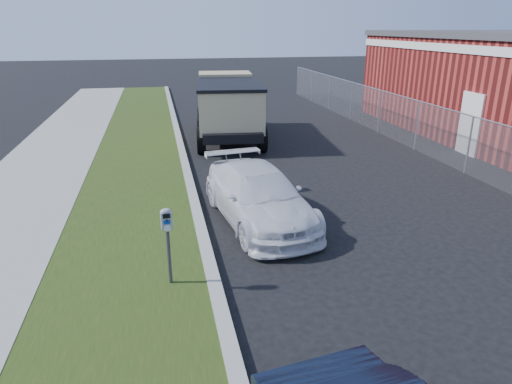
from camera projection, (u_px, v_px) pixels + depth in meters
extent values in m
plane|color=black|center=(331.00, 248.00, 9.56)|extent=(120.00, 120.00, 0.00)
cube|color=gray|center=(198.00, 218.00, 10.85)|extent=(0.25, 50.00, 0.15)
cube|color=#1D340E|center=(129.00, 224.00, 10.54)|extent=(3.00, 50.00, 0.13)
plane|color=slate|center=(417.00, 126.00, 16.87)|extent=(0.00, 30.00, 30.00)
cylinder|color=#92979F|center=(420.00, 101.00, 16.56)|extent=(0.04, 30.00, 0.04)
cylinder|color=#92979F|center=(469.00, 145.00, 14.11)|extent=(0.06, 0.06, 1.80)
cylinder|color=#92979F|center=(417.00, 126.00, 16.87)|extent=(0.06, 0.06, 1.80)
cylinder|color=#92979F|center=(380.00, 112.00, 19.62)|extent=(0.06, 0.06, 1.80)
cylinder|color=#92979F|center=(352.00, 101.00, 22.37)|extent=(0.06, 0.06, 1.80)
cylinder|color=#92979F|center=(330.00, 93.00, 25.13)|extent=(0.06, 0.06, 1.80)
cylinder|color=#92979F|center=(312.00, 86.00, 27.88)|extent=(0.06, 0.06, 1.80)
cylinder|color=#92979F|center=(298.00, 81.00, 30.64)|extent=(0.06, 0.06, 1.80)
cube|color=silver|center=(447.00, 48.00, 17.15)|extent=(0.06, 14.00, 0.30)
cube|color=silver|center=(470.00, 124.00, 16.17)|extent=(0.08, 1.10, 2.20)
cylinder|color=#3F4247|center=(169.00, 256.00, 7.85)|extent=(0.07, 0.07, 1.02)
cube|color=gray|center=(166.00, 220.00, 7.62)|extent=(0.19, 0.14, 0.31)
ellipsoid|color=gray|center=(166.00, 212.00, 7.57)|extent=(0.20, 0.14, 0.12)
cube|color=black|center=(166.00, 216.00, 7.52)|extent=(0.12, 0.02, 0.08)
cube|color=navy|center=(167.00, 222.00, 7.57)|extent=(0.11, 0.02, 0.07)
cylinder|color=silver|center=(167.00, 228.00, 7.60)|extent=(0.11, 0.02, 0.11)
cube|color=#3F4247|center=(167.00, 221.00, 7.56)|extent=(0.04, 0.01, 0.05)
imported|color=silver|center=(259.00, 195.00, 10.72)|extent=(2.35, 4.57, 1.27)
cube|color=black|center=(228.00, 122.00, 18.55)|extent=(2.71, 6.33, 0.34)
cube|color=tan|center=(225.00, 95.00, 20.34)|extent=(2.42, 1.95, 1.92)
cube|color=black|center=(225.00, 86.00, 20.21)|extent=(2.45, 1.97, 0.58)
cube|color=tan|center=(229.00, 106.00, 17.56)|extent=(2.70, 4.25, 1.54)
cube|color=black|center=(229.00, 84.00, 17.29)|extent=(2.80, 4.35, 0.12)
cube|color=black|center=(225.00, 110.00, 21.49)|extent=(2.31, 0.37, 0.29)
cylinder|color=black|center=(201.00, 118.00, 20.48)|extent=(0.40, 0.99, 0.96)
cylinder|color=black|center=(250.00, 117.00, 20.72)|extent=(0.40, 0.99, 0.96)
cylinder|color=black|center=(201.00, 130.00, 18.06)|extent=(0.40, 0.99, 0.96)
cylinder|color=black|center=(257.00, 129.00, 18.29)|extent=(0.40, 0.99, 0.96)
cylinder|color=black|center=(201.00, 141.00, 16.44)|extent=(0.40, 0.99, 0.96)
cylinder|color=black|center=(262.00, 139.00, 16.68)|extent=(0.40, 0.99, 0.96)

